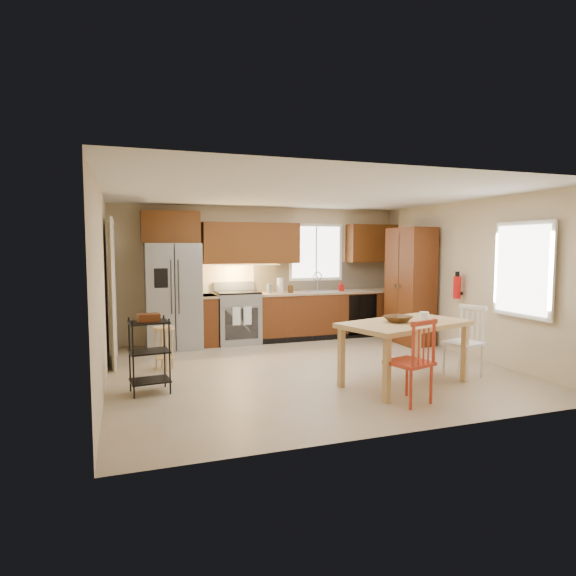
# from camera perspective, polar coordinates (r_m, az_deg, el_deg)

# --- Properties ---
(floor) EXTENTS (5.50, 5.50, 0.00)m
(floor) POSITION_cam_1_polar(r_m,az_deg,el_deg) (7.02, 2.56, -9.62)
(floor) COLOR #9E8A6F
(floor) RESTS_ON ground
(ceiling) EXTENTS (5.50, 5.00, 0.02)m
(ceiling) POSITION_cam_1_polar(r_m,az_deg,el_deg) (6.84, 2.65, 11.11)
(ceiling) COLOR silver
(ceiling) RESTS_ON ground
(wall_back) EXTENTS (5.50, 0.02, 2.50)m
(wall_back) POSITION_cam_1_polar(r_m,az_deg,el_deg) (9.18, -3.12, 1.74)
(wall_back) COLOR #CCB793
(wall_back) RESTS_ON ground
(wall_front) EXTENTS (5.50, 0.02, 2.50)m
(wall_front) POSITION_cam_1_polar(r_m,az_deg,el_deg) (4.59, 14.11, -1.67)
(wall_front) COLOR #CCB793
(wall_front) RESTS_ON ground
(wall_left) EXTENTS (0.02, 5.00, 2.50)m
(wall_left) POSITION_cam_1_polar(r_m,az_deg,el_deg) (6.35, -21.16, -0.05)
(wall_left) COLOR #CCB793
(wall_left) RESTS_ON ground
(wall_right) EXTENTS (0.02, 5.00, 2.50)m
(wall_right) POSITION_cam_1_polar(r_m,az_deg,el_deg) (8.23, 20.72, 1.04)
(wall_right) COLOR #CCB793
(wall_right) RESTS_ON ground
(refrigerator) EXTENTS (0.92, 0.75, 1.82)m
(refrigerator) POSITION_cam_1_polar(r_m,az_deg,el_deg) (8.53, -13.47, -0.94)
(refrigerator) COLOR gray
(refrigerator) RESTS_ON floor
(range_stove) EXTENTS (0.76, 0.63, 0.92)m
(range_stove) POSITION_cam_1_polar(r_m,az_deg,el_deg) (8.83, -5.98, -3.58)
(range_stove) COLOR gray
(range_stove) RESTS_ON floor
(base_cabinet_narrow) EXTENTS (0.30, 0.60, 0.90)m
(base_cabinet_narrow) POSITION_cam_1_polar(r_m,az_deg,el_deg) (8.74, -9.53, -3.77)
(base_cabinet_narrow) COLOR #582710
(base_cabinet_narrow) RESTS_ON floor
(base_cabinet_run) EXTENTS (2.92, 0.60, 0.90)m
(base_cabinet_run) POSITION_cam_1_polar(r_m,az_deg,el_deg) (9.42, 4.99, -3.09)
(base_cabinet_run) COLOR #582710
(base_cabinet_run) RESTS_ON floor
(dishwasher) EXTENTS (0.60, 0.02, 0.78)m
(dishwasher) POSITION_cam_1_polar(r_m,az_deg,el_deg) (9.40, 8.84, -3.14)
(dishwasher) COLOR black
(dishwasher) RESTS_ON floor
(backsplash) EXTENTS (2.92, 0.03, 0.55)m
(backsplash) POSITION_cam_1_polar(r_m,az_deg,el_deg) (9.60, 4.34, 1.42)
(backsplash) COLOR #C5B294
(backsplash) RESTS_ON wall_back
(upper_over_fridge) EXTENTS (1.00, 0.35, 0.55)m
(upper_over_fridge) POSITION_cam_1_polar(r_m,az_deg,el_deg) (8.69, -13.76, 7.02)
(upper_over_fridge) COLOR #613010
(upper_over_fridge) RESTS_ON wall_back
(upper_left_block) EXTENTS (1.80, 0.35, 0.75)m
(upper_left_block) POSITION_cam_1_polar(r_m,az_deg,el_deg) (8.93, -4.38, 5.33)
(upper_left_block) COLOR #613010
(upper_left_block) RESTS_ON wall_back
(upper_right_block) EXTENTS (1.00, 0.35, 0.75)m
(upper_right_block) POSITION_cam_1_polar(r_m,az_deg,el_deg) (9.86, 9.88, 5.24)
(upper_right_block) COLOR #613010
(upper_right_block) RESTS_ON wall_back
(window_back) EXTENTS (1.12, 0.04, 1.12)m
(window_back) POSITION_cam_1_polar(r_m,az_deg,el_deg) (9.51, 3.31, 4.26)
(window_back) COLOR white
(window_back) RESTS_ON wall_back
(sink) EXTENTS (0.62, 0.46, 0.16)m
(sink) POSITION_cam_1_polar(r_m,az_deg,el_deg) (9.29, 3.94, -0.64)
(sink) COLOR gray
(sink) RESTS_ON base_cabinet_run
(undercab_glow) EXTENTS (1.60, 0.30, 0.01)m
(undercab_glow) POSITION_cam_1_polar(r_m,az_deg,el_deg) (8.85, -6.21, 2.76)
(undercab_glow) COLOR #FFBF66
(undercab_glow) RESTS_ON wall_back
(soap_bottle) EXTENTS (0.09, 0.09, 0.19)m
(soap_bottle) POSITION_cam_1_polar(r_m,az_deg,el_deg) (9.34, 6.33, 0.20)
(soap_bottle) COLOR #BD0D0D
(soap_bottle) RESTS_ON base_cabinet_run
(paper_towel) EXTENTS (0.12, 0.12, 0.28)m
(paper_towel) POSITION_cam_1_polar(r_m,az_deg,el_deg) (8.94, -0.96, 0.30)
(paper_towel) COLOR silver
(paper_towel) RESTS_ON base_cabinet_run
(canister_steel) EXTENTS (0.11, 0.11, 0.18)m
(canister_steel) POSITION_cam_1_polar(r_m,az_deg,el_deg) (8.88, -2.19, -0.05)
(canister_steel) COLOR gray
(canister_steel) RESTS_ON base_cabinet_run
(canister_wood) EXTENTS (0.10, 0.10, 0.14)m
(canister_wood) POSITION_cam_1_polar(r_m,az_deg,el_deg) (8.98, 0.31, -0.12)
(canister_wood) COLOR #503215
(canister_wood) RESTS_ON base_cabinet_run
(pantry) EXTENTS (0.50, 0.95, 2.10)m
(pantry) POSITION_cam_1_polar(r_m,az_deg,el_deg) (9.02, 14.25, 0.26)
(pantry) COLOR #582710
(pantry) RESTS_ON floor
(fire_extinguisher) EXTENTS (0.12, 0.12, 0.36)m
(fire_extinguisher) POSITION_cam_1_polar(r_m,az_deg,el_deg) (8.28, 19.39, 0.06)
(fire_extinguisher) COLOR #BD0D0D
(fire_extinguisher) RESTS_ON wall_right
(window_right) EXTENTS (0.04, 1.02, 1.32)m
(window_right) POSITION_cam_1_polar(r_m,az_deg,el_deg) (7.32, 26.09, 1.97)
(window_right) COLOR white
(window_right) RESTS_ON wall_right
(doorway) EXTENTS (0.04, 0.95, 2.10)m
(doorway) POSITION_cam_1_polar(r_m,az_deg,el_deg) (7.66, -20.14, -0.71)
(doorway) COLOR #8C7A59
(doorway) RESTS_ON wall_left
(dining_table) EXTENTS (1.83, 1.36, 0.80)m
(dining_table) POSITION_cam_1_polar(r_m,az_deg,el_deg) (6.38, 13.61, -7.57)
(dining_table) COLOR tan
(dining_table) RESTS_ON floor
(chair_red) EXTENTS (0.56, 0.56, 0.96)m
(chair_red) POSITION_cam_1_polar(r_m,az_deg,el_deg) (5.65, 14.17, -8.39)
(chair_red) COLOR #AD301A
(chair_red) RESTS_ON floor
(chair_white) EXTENTS (0.56, 0.56, 0.96)m
(chair_white) POSITION_cam_1_polar(r_m,az_deg,el_deg) (6.95, 20.05, -6.02)
(chair_white) COLOR silver
(chair_white) RESTS_ON floor
(table_bowl) EXTENTS (0.41, 0.41, 0.08)m
(table_bowl) POSITION_cam_1_polar(r_m,az_deg,el_deg) (6.25, 12.89, -4.01)
(table_bowl) COLOR #503215
(table_bowl) RESTS_ON dining_table
(table_jar) EXTENTS (0.16, 0.16, 0.15)m
(table_jar) POSITION_cam_1_polar(r_m,az_deg,el_deg) (6.58, 15.84, -3.36)
(table_jar) COLOR silver
(table_jar) RESTS_ON dining_table
(bar_stool) EXTENTS (0.35, 0.35, 0.62)m
(bar_stool) POSITION_cam_1_polar(r_m,az_deg,el_deg) (7.16, -14.48, -6.93)
(bar_stool) COLOR tan
(bar_stool) RESTS_ON floor
(utility_cart) EXTENTS (0.49, 0.41, 0.91)m
(utility_cart) POSITION_cam_1_polar(r_m,az_deg,el_deg) (6.07, -16.10, -7.71)
(utility_cart) COLOR black
(utility_cart) RESTS_ON floor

